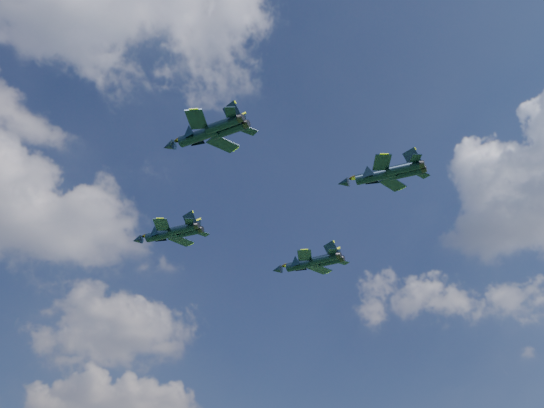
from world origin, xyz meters
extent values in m
cylinder|color=black|center=(-8.14, 13.72, 56.45)|extent=(6.66, 6.65, 1.57)
cone|color=black|center=(-11.72, 17.30, 56.45)|extent=(2.65, 2.65, 1.48)
ellipsoid|color=brown|center=(-10.18, 15.76, 56.93)|extent=(2.37, 2.37, 0.71)
cube|color=black|center=(-9.13, 10.27, 56.45)|extent=(3.65, 4.58, 0.16)
cube|color=black|center=(-4.69, 14.71, 56.45)|extent=(4.58, 3.66, 0.16)
cube|color=black|center=(-5.24, 7.62, 56.45)|extent=(1.86, 2.38, 0.12)
cube|color=black|center=(-2.04, 10.83, 56.45)|extent=(2.38, 1.86, 0.12)
cube|color=black|center=(-4.81, 9.04, 57.67)|extent=(2.25, 1.54, 2.62)
cube|color=black|center=(-3.46, 10.40, 57.67)|extent=(1.54, 2.24, 2.62)
cylinder|color=black|center=(-9.97, -14.16, 57.54)|extent=(6.24, 7.13, 1.58)
cone|color=black|center=(-13.20, -10.21, 57.54)|extent=(2.61, 2.72, 1.50)
ellipsoid|color=brown|center=(-11.81, -11.91, 58.03)|extent=(2.26, 2.49, 0.72)
cube|color=black|center=(-11.30, -17.53, 57.54)|extent=(3.95, 4.65, 0.16)
cube|color=black|center=(-6.40, -13.51, 57.54)|extent=(4.54, 3.39, 0.16)
cube|color=black|center=(-7.67, -20.58, 57.54)|extent=(2.03, 2.46, 0.12)
cube|color=black|center=(-4.13, -17.68, 57.54)|extent=(2.33, 1.71, 0.12)
cube|color=black|center=(-7.10, -19.19, 58.77)|extent=(2.12, 1.70, 2.65)
cube|color=black|center=(-5.60, -17.97, 58.77)|extent=(1.54, 2.39, 2.65)
cylinder|color=black|center=(18.08, 14.92, 56.03)|extent=(6.69, 7.29, 1.65)
cone|color=black|center=(14.57, 18.91, 56.03)|extent=(2.75, 2.82, 1.56)
ellipsoid|color=brown|center=(16.08, 17.19, 56.54)|extent=(2.41, 2.57, 0.75)
cube|color=black|center=(16.81, 11.36, 56.03)|extent=(4.03, 4.84, 0.17)
cube|color=black|center=(21.77, 15.72, 56.03)|extent=(4.77, 3.65, 0.17)
cube|color=black|center=(20.71, 8.31, 56.03)|extent=(2.07, 2.55, 0.13)
cube|color=black|center=(24.29, 11.46, 56.03)|extent=(2.46, 1.85, 0.13)
cube|color=black|center=(21.26, 9.77, 57.32)|extent=(2.27, 1.70, 2.76)
cube|color=black|center=(22.77, 11.10, 57.32)|extent=(1.61, 2.45, 2.76)
cylinder|color=black|center=(16.66, -14.69, 57.06)|extent=(6.66, 6.58, 1.56)
cone|color=black|center=(13.07, -11.17, 57.06)|extent=(2.64, 2.63, 1.47)
ellipsoid|color=brown|center=(14.61, -12.69, 57.54)|extent=(2.37, 2.34, 0.71)
cube|color=black|center=(15.71, -18.13, 57.06)|extent=(3.61, 4.55, 0.16)
cube|color=black|center=(20.08, -13.68, 57.06)|extent=(4.56, 3.66, 0.16)
cube|color=black|center=(19.59, -20.73, 57.06)|extent=(1.84, 2.36, 0.12)
cube|color=black|center=(22.75, -17.52, 57.06)|extent=(2.38, 1.87, 0.12)
cube|color=black|center=(20.01, -19.32, 58.28)|extent=(2.24, 1.53, 2.61)
cube|color=black|center=(21.35, -17.96, 58.28)|extent=(1.53, 2.22, 2.61)
camera|label=1|loc=(-28.18, -86.97, 3.60)|focal=45.00mm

